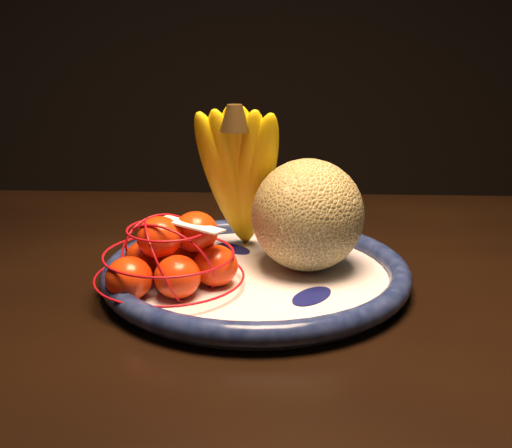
{
  "coord_description": "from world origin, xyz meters",
  "views": [
    {
      "loc": [
        0.27,
        -0.63,
        1.01
      ],
      "look_at": [
        0.27,
        0.07,
        0.79
      ],
      "focal_mm": 45.0,
      "sensor_mm": 36.0,
      "label": 1
    }
  ],
  "objects_px": {
    "cantaloupe": "(308,215)",
    "banana_bunch": "(240,172)",
    "dining_table": "(69,342)",
    "mandarin_bag": "(173,259)",
    "fruit_bowl": "(256,273)"
  },
  "relations": [
    {
      "from": "dining_table",
      "to": "fruit_bowl",
      "type": "xyz_separation_m",
      "value": [
        0.23,
        -0.01,
        0.09
      ]
    },
    {
      "from": "mandarin_bag",
      "to": "cantaloupe",
      "type": "bearing_deg",
      "value": 19.76
    },
    {
      "from": "banana_bunch",
      "to": "mandarin_bag",
      "type": "xyz_separation_m",
      "value": [
        -0.07,
        -0.12,
        -0.07
      ]
    },
    {
      "from": "fruit_bowl",
      "to": "mandarin_bag",
      "type": "xyz_separation_m",
      "value": [
        -0.09,
        -0.04,
        0.03
      ]
    },
    {
      "from": "banana_bunch",
      "to": "dining_table",
      "type": "bearing_deg",
      "value": -152.5
    },
    {
      "from": "fruit_bowl",
      "to": "banana_bunch",
      "type": "relative_size",
      "value": 1.74
    },
    {
      "from": "fruit_bowl",
      "to": "banana_bunch",
      "type": "height_order",
      "value": "banana_bunch"
    },
    {
      "from": "cantaloupe",
      "to": "banana_bunch",
      "type": "height_order",
      "value": "banana_bunch"
    },
    {
      "from": "cantaloupe",
      "to": "mandarin_bag",
      "type": "bearing_deg",
      "value": -160.24
    },
    {
      "from": "dining_table",
      "to": "mandarin_bag",
      "type": "relative_size",
      "value": 7.4
    },
    {
      "from": "dining_table",
      "to": "cantaloupe",
      "type": "height_order",
      "value": "cantaloupe"
    },
    {
      "from": "fruit_bowl",
      "to": "mandarin_bag",
      "type": "bearing_deg",
      "value": -157.51
    },
    {
      "from": "fruit_bowl",
      "to": "cantaloupe",
      "type": "bearing_deg",
      "value": 15.44
    },
    {
      "from": "cantaloupe",
      "to": "banana_bunch",
      "type": "relative_size",
      "value": 0.64
    },
    {
      "from": "mandarin_bag",
      "to": "fruit_bowl",
      "type": "bearing_deg",
      "value": 22.49
    }
  ]
}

